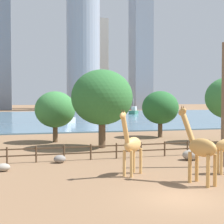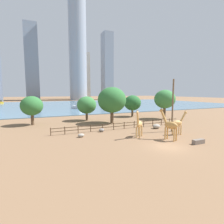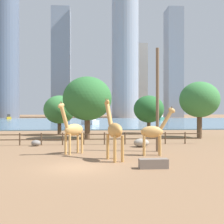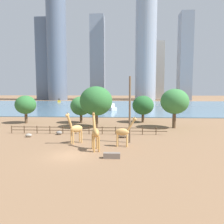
{
  "view_description": "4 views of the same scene",
  "coord_description": "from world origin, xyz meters",
  "px_view_note": "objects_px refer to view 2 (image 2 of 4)",
  "views": [
    {
      "loc": [
        -7.81,
        -15.52,
        5.01
      ],
      "look_at": [
        1.42,
        17.74,
        3.7
      ],
      "focal_mm": 55.0,
      "sensor_mm": 36.0,
      "label": 1
    },
    {
      "loc": [
        -15.16,
        -16.78,
        6.89
      ],
      "look_at": [
        3.71,
        25.52,
        1.64
      ],
      "focal_mm": 28.0,
      "sensor_mm": 36.0,
      "label": 2
    },
    {
      "loc": [
        0.71,
        -17.78,
        3.55
      ],
      "look_at": [
        3.77,
        18.52,
        3.45
      ],
      "focal_mm": 45.0,
      "sensor_mm": 36.0,
      "label": 3
    },
    {
      "loc": [
        6.06,
        -23.37,
        7.24
      ],
      "look_at": [
        3.58,
        19.78,
        2.93
      ],
      "focal_mm": 35.0,
      "sensor_mm": 36.0,
      "label": 4
    }
  ],
  "objects_px": {
    "boulder_small": "(102,130)",
    "tree_left_large": "(132,103)",
    "giraffe_young": "(178,123)",
    "boulder_by_pole": "(156,126)",
    "tree_right_tall": "(112,100)",
    "tree_left_small": "(87,105)",
    "utility_pole": "(173,106)",
    "boat_ferry": "(107,101)",
    "giraffe_tall": "(170,125)",
    "giraffe_companion": "(139,124)",
    "boulder_near_fence": "(81,135)",
    "boat_sailboat": "(78,107)",
    "tree_center_broad": "(32,106)",
    "tree_right_small": "(165,99)",
    "feeding_trough": "(198,142)",
    "boat_tug": "(1,102)"
  },
  "relations": [
    {
      "from": "tree_center_broad",
      "to": "tree_left_large",
      "type": "bearing_deg",
      "value": 5.67
    },
    {
      "from": "boulder_small",
      "to": "utility_pole",
      "type": "bearing_deg",
      "value": -22.74
    },
    {
      "from": "tree_center_broad",
      "to": "tree_right_small",
      "type": "height_order",
      "value": "tree_right_small"
    },
    {
      "from": "feeding_trough",
      "to": "giraffe_companion",
      "type": "bearing_deg",
      "value": 130.13
    },
    {
      "from": "boulder_by_pole",
      "to": "tree_left_large",
      "type": "distance_m",
      "value": 17.12
    },
    {
      "from": "giraffe_tall",
      "to": "tree_right_small",
      "type": "xyz_separation_m",
      "value": [
        13.04,
        16.35,
        2.92
      ]
    },
    {
      "from": "boat_ferry",
      "to": "tree_right_small",
      "type": "bearing_deg",
      "value": 21.32
    },
    {
      "from": "utility_pole",
      "to": "giraffe_young",
      "type": "bearing_deg",
      "value": -110.8
    },
    {
      "from": "giraffe_young",
      "to": "tree_left_large",
      "type": "xyz_separation_m",
      "value": [
        4.28,
        21.58,
        1.97
      ]
    },
    {
      "from": "tree_center_broad",
      "to": "boat_sailboat",
      "type": "distance_m",
      "value": 35.24
    },
    {
      "from": "boulder_by_pole",
      "to": "tree_right_small",
      "type": "distance_m",
      "value": 14.06
    },
    {
      "from": "boulder_near_fence",
      "to": "boat_sailboat",
      "type": "xyz_separation_m",
      "value": [
        10.01,
        44.92,
        0.78
      ]
    },
    {
      "from": "tree_left_small",
      "to": "tree_right_small",
      "type": "bearing_deg",
      "value": -16.16
    },
    {
      "from": "tree_left_small",
      "to": "giraffe_young",
      "type": "bearing_deg",
      "value": -64.53
    },
    {
      "from": "giraffe_young",
      "to": "tree_right_tall",
      "type": "distance_m",
      "value": 15.53
    },
    {
      "from": "giraffe_young",
      "to": "feeding_trough",
      "type": "bearing_deg",
      "value": -96.74
    },
    {
      "from": "giraffe_tall",
      "to": "tree_right_tall",
      "type": "distance_m",
      "value": 16.48
    },
    {
      "from": "boulder_by_pole",
      "to": "boat_tug",
      "type": "bearing_deg",
      "value": 112.22
    },
    {
      "from": "tree_right_tall",
      "to": "tree_left_small",
      "type": "relative_size",
      "value": 1.36
    },
    {
      "from": "giraffe_young",
      "to": "tree_left_small",
      "type": "xyz_separation_m",
      "value": [
        -9.53,
        20.01,
        1.88
      ]
    },
    {
      "from": "giraffe_companion",
      "to": "tree_right_small",
      "type": "relative_size",
      "value": 0.58
    },
    {
      "from": "giraffe_young",
      "to": "boulder_by_pole",
      "type": "distance_m",
      "value": 5.56
    },
    {
      "from": "boulder_by_pole",
      "to": "tree_left_small",
      "type": "bearing_deg",
      "value": 123.04
    },
    {
      "from": "boulder_by_pole",
      "to": "boat_ferry",
      "type": "distance_m",
      "value": 81.9
    },
    {
      "from": "boat_ferry",
      "to": "giraffe_young",
      "type": "bearing_deg",
      "value": 16.77
    },
    {
      "from": "boat_ferry",
      "to": "giraffe_companion",
      "type": "bearing_deg",
      "value": 12.41
    },
    {
      "from": "giraffe_tall",
      "to": "utility_pole",
      "type": "height_order",
      "value": "utility_pole"
    },
    {
      "from": "giraffe_young",
      "to": "tree_center_broad",
      "type": "relative_size",
      "value": 0.65
    },
    {
      "from": "tree_left_large",
      "to": "giraffe_tall",
      "type": "bearing_deg",
      "value": -108.1
    },
    {
      "from": "giraffe_tall",
      "to": "boulder_small",
      "type": "relative_size",
      "value": 4.87
    },
    {
      "from": "feeding_trough",
      "to": "tree_right_tall",
      "type": "relative_size",
      "value": 0.22
    },
    {
      "from": "utility_pole",
      "to": "boulder_by_pole",
      "type": "xyz_separation_m",
      "value": [
        -0.84,
        3.17,
        -4.15
      ]
    },
    {
      "from": "tree_right_small",
      "to": "boat_sailboat",
      "type": "relative_size",
      "value": 1.26
    },
    {
      "from": "tree_left_large",
      "to": "boat_ferry",
      "type": "relative_size",
      "value": 1.06
    },
    {
      "from": "tree_right_tall",
      "to": "boat_sailboat",
      "type": "relative_size",
      "value": 1.34
    },
    {
      "from": "tree_left_large",
      "to": "tree_center_broad",
      "type": "xyz_separation_m",
      "value": [
        -25.92,
        -2.58,
        0.16
      ]
    },
    {
      "from": "boulder_by_pole",
      "to": "utility_pole",
      "type": "bearing_deg",
      "value": -75.13
    },
    {
      "from": "utility_pole",
      "to": "boulder_near_fence",
      "type": "xyz_separation_m",
      "value": [
        -15.59,
        2.67,
        -4.3
      ]
    },
    {
      "from": "feeding_trough",
      "to": "boat_tug",
      "type": "xyz_separation_m",
      "value": [
        -38.25,
        106.99,
        0.62
      ]
    },
    {
      "from": "giraffe_young",
      "to": "tree_left_small",
      "type": "bearing_deg",
      "value": 122.44
    },
    {
      "from": "utility_pole",
      "to": "tree_left_large",
      "type": "height_order",
      "value": "utility_pole"
    },
    {
      "from": "tree_left_large",
      "to": "boat_tug",
      "type": "xyz_separation_m",
      "value": [
        -43.75,
        80.4,
        -2.96
      ]
    },
    {
      "from": "tree_left_small",
      "to": "boat_ferry",
      "type": "height_order",
      "value": "tree_left_small"
    },
    {
      "from": "boulder_near_fence",
      "to": "tree_center_broad",
      "type": "distance_m",
      "value": 16.16
    },
    {
      "from": "giraffe_companion",
      "to": "giraffe_young",
      "type": "bearing_deg",
      "value": 125.5
    },
    {
      "from": "tree_center_broad",
      "to": "boulder_small",
      "type": "bearing_deg",
      "value": -47.4
    },
    {
      "from": "boulder_small",
      "to": "tree_left_large",
      "type": "xyz_separation_m",
      "value": [
        14.86,
        14.6,
        3.57
      ]
    },
    {
      "from": "giraffe_young",
      "to": "tree_right_tall",
      "type": "xyz_separation_m",
      "value": [
        -5.39,
        14.19,
        3.27
      ]
    },
    {
      "from": "giraffe_tall",
      "to": "boulder_by_pole",
      "type": "distance_m",
      "value": 8.2
    },
    {
      "from": "tree_left_large",
      "to": "boat_tug",
      "type": "bearing_deg",
      "value": 118.55
    }
  ]
}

